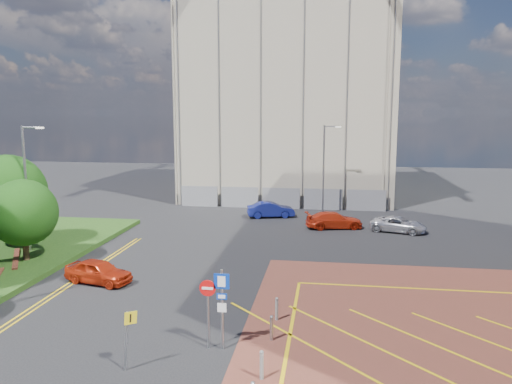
% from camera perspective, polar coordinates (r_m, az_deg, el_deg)
% --- Properties ---
extents(ground, '(140.00, 140.00, 0.00)m').
position_cam_1_polar(ground, '(19.57, -6.00, -18.61)').
color(ground, black).
rests_on(ground, ground).
extents(tree_c, '(4.00, 4.00, 4.90)m').
position_cam_1_polar(tree_c, '(32.74, -25.06, -2.16)').
color(tree_c, '#3D2B1C').
rests_on(tree_c, grass_bed).
extents(tree_d, '(5.00, 5.00, 6.08)m').
position_cam_1_polar(tree_d, '(36.75, -26.50, -0.05)').
color(tree_d, '#3D2B1C').
rests_on(tree_d, grass_bed).
extents(lamp_left_far, '(1.53, 0.16, 8.00)m').
position_cam_1_polar(lamp_left_far, '(34.66, -24.70, 0.91)').
color(lamp_left_far, '#9EA0A8').
rests_on(lamp_left_far, grass_bed).
extents(lamp_back, '(1.53, 0.16, 8.00)m').
position_cam_1_polar(lamp_back, '(45.02, 7.83, 2.95)').
color(lamp_back, '#9EA0A8').
rests_on(lamp_back, ground).
extents(sign_cluster, '(1.17, 0.12, 3.20)m').
position_cam_1_polar(sign_cluster, '(19.57, -4.52, -12.30)').
color(sign_cluster, '#9EA0A8').
rests_on(sign_cluster, ground).
extents(warning_sign, '(0.53, 0.37, 2.24)m').
position_cam_1_polar(warning_sign, '(18.73, -14.45, -15.33)').
color(warning_sign, '#9EA0A8').
rests_on(warning_sign, ground).
extents(bollard_row, '(0.14, 11.14, 0.90)m').
position_cam_1_polar(bollard_row, '(17.51, 0.34, -20.36)').
color(bollard_row, '#9EA0A8').
rests_on(bollard_row, forecourt).
extents(construction_building, '(21.20, 19.20, 22.00)m').
position_cam_1_polar(construction_building, '(56.98, 3.91, 10.96)').
color(construction_building, '#ABA08B').
rests_on(construction_building, ground).
extents(construction_fence, '(21.60, 0.06, 2.00)m').
position_cam_1_polar(construction_fence, '(47.59, 4.06, -0.75)').
color(construction_fence, gray).
rests_on(construction_fence, ground).
extents(car_red_left, '(3.99, 2.36, 1.27)m').
position_cam_1_polar(car_red_left, '(28.41, -17.56, -8.65)').
color(car_red_left, '#BA2A0F').
rests_on(car_red_left, ground).
extents(car_blue_back, '(4.33, 2.44, 1.35)m').
position_cam_1_polar(car_blue_back, '(43.74, 1.70, -2.03)').
color(car_blue_back, navy).
rests_on(car_blue_back, ground).
extents(car_red_back, '(4.79, 2.80, 1.30)m').
position_cam_1_polar(car_red_back, '(40.07, 8.91, -3.20)').
color(car_red_back, red).
rests_on(car_red_back, ground).
extents(car_silver_back, '(4.56, 3.03, 1.16)m').
position_cam_1_polar(car_silver_back, '(39.93, 15.96, -3.58)').
color(car_silver_back, silver).
rests_on(car_silver_back, ground).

